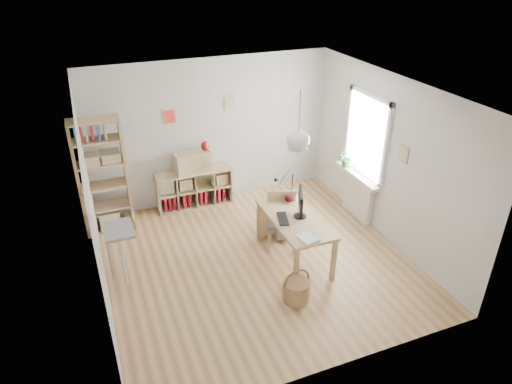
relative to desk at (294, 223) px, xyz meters
name	(u,v)px	position (x,y,z in m)	size (l,w,h in m)	color
ground	(257,260)	(-0.55, 0.15, -0.66)	(4.50, 4.50, 0.00)	tan
room_shell	(298,140)	(0.00, 0.00, 1.34)	(4.50, 4.50, 4.50)	white
window_unit	(367,136)	(1.68, 0.75, 0.89)	(0.07, 1.16, 1.46)	white
radiator	(358,196)	(1.64, 0.75, -0.26)	(0.10, 0.80, 0.80)	white
windowsill	(358,175)	(1.59, 0.75, 0.17)	(0.22, 1.20, 0.06)	white
desk	(294,223)	(0.00, 0.00, 0.00)	(0.70, 1.50, 0.75)	tan
cube_shelf	(193,191)	(-1.02, 2.23, -0.36)	(1.40, 0.38, 0.72)	tan
tall_bookshelf	(101,172)	(-2.59, 1.95, 0.43)	(0.80, 0.38, 2.00)	tan
side_table	(115,240)	(-2.59, 0.50, 0.01)	(0.40, 0.55, 0.85)	gray
chair	(282,217)	(-0.02, 0.42, -0.13)	(0.59, 0.59, 0.93)	gray
wicker_basket	(297,290)	(-0.38, -0.89, -0.49)	(0.38, 0.37, 0.52)	olive
storage_chest	(289,219)	(0.29, 0.77, -0.45)	(0.67, 0.74, 0.64)	beige
monitor	(300,203)	(0.08, 0.00, 0.33)	(0.23, 0.46, 0.42)	black
keyboard	(283,219)	(-0.19, 0.02, 0.10)	(0.14, 0.39, 0.02)	black
task_lamp	(283,183)	(0.08, 0.62, 0.37)	(0.38, 0.14, 0.40)	black
yarn_ball	(289,198)	(0.12, 0.47, 0.16)	(0.13, 0.13, 0.13)	#4C0A13
paper_tray	(308,238)	(-0.08, -0.58, 0.11)	(0.23, 0.28, 0.03)	white
drawer_chest	(193,162)	(-1.00, 2.19, 0.25)	(0.65, 0.30, 0.37)	tan
red_vase	(205,146)	(-0.75, 2.19, 0.53)	(0.15, 0.15, 0.18)	maroon
potted_plant	(348,157)	(1.57, 1.10, 0.38)	(0.31, 0.27, 0.35)	#2A6425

